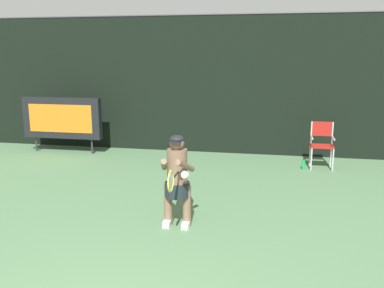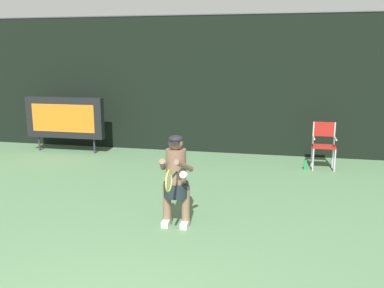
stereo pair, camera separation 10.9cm
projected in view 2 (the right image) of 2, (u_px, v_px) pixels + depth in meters
backdrop_screen at (222, 86)px, 11.04m from camera, size 18.00×0.12×3.66m
scoreboard at (65, 118)px, 11.26m from camera, size 2.20×0.21×1.50m
umpire_chair at (324, 142)px, 9.70m from camera, size 0.52×0.44×1.08m
water_bottle at (305, 165)px, 9.64m from camera, size 0.07×0.07×0.27m
tennis_player at (176, 178)px, 6.40m from camera, size 0.54×0.62×1.44m
tennis_racket at (169, 181)px, 5.75m from camera, size 0.03×0.60×0.31m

